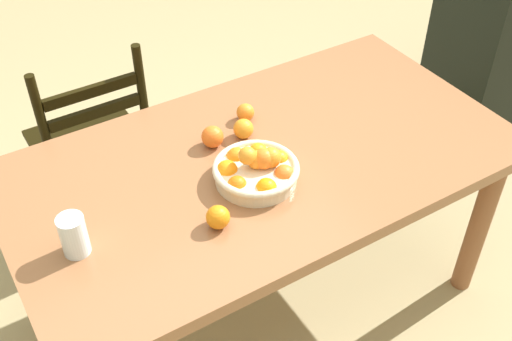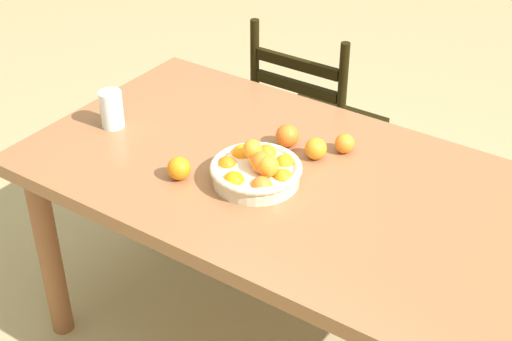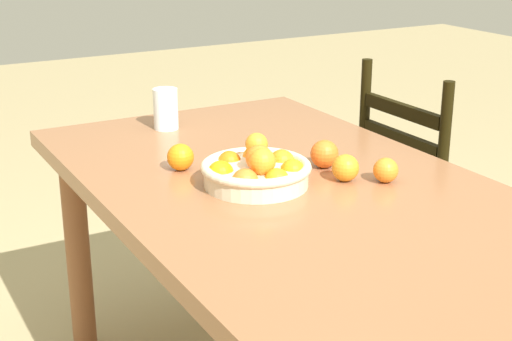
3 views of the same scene
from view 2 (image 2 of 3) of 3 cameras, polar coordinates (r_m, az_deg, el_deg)
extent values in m
cube|color=#905C3A|center=(2.29, 2.93, -0.97)|extent=(1.72, 0.94, 0.05)
cylinder|color=brown|center=(2.71, -15.63, -6.18)|extent=(0.08, 0.08, 0.72)
cylinder|color=brown|center=(3.13, -5.64, 0.86)|extent=(0.08, 0.08, 0.72)
cube|color=black|center=(3.22, 4.85, 3.29)|extent=(0.46, 0.46, 0.03)
cylinder|color=black|center=(3.41, 9.25, 0.53)|extent=(0.04, 0.04, 0.41)
cylinder|color=black|center=(3.57, 3.50, 2.48)|extent=(0.04, 0.04, 0.41)
cylinder|color=black|center=(3.11, 6.02, -2.77)|extent=(0.04, 0.04, 0.41)
cylinder|color=black|center=(3.28, -0.09, -0.49)|extent=(0.04, 0.04, 0.41)
cylinder|color=black|center=(2.86, 6.58, 5.09)|extent=(0.04, 0.04, 0.50)
cylinder|color=black|center=(3.04, -0.10, 7.11)|extent=(0.04, 0.04, 0.50)
cube|color=black|center=(2.98, 3.10, 4.84)|extent=(0.36, 0.03, 0.04)
cube|color=black|center=(2.93, 3.16, 6.49)|extent=(0.36, 0.03, 0.04)
cube|color=black|center=(2.89, 3.22, 8.19)|extent=(0.36, 0.03, 0.04)
cylinder|color=beige|center=(2.24, 0.00, -0.32)|extent=(0.26, 0.26, 0.05)
torus|color=beige|center=(2.22, 0.00, 0.22)|extent=(0.28, 0.28, 0.02)
sphere|color=orange|center=(2.19, 2.08, -0.67)|extent=(0.06, 0.06, 0.06)
sphere|color=orange|center=(2.26, 2.20, 0.45)|extent=(0.06, 0.06, 0.06)
sphere|color=orange|center=(2.30, 0.83, 1.20)|extent=(0.07, 0.07, 0.07)
sphere|color=orange|center=(2.30, -1.05, 1.17)|extent=(0.07, 0.07, 0.07)
sphere|color=orange|center=(2.25, -2.27, 0.34)|extent=(0.06, 0.06, 0.06)
sphere|color=orange|center=(2.17, -1.73, -0.91)|extent=(0.07, 0.07, 0.07)
sphere|color=orange|center=(2.15, 0.43, -1.31)|extent=(0.07, 0.07, 0.07)
sphere|color=orange|center=(2.22, -0.28, 1.67)|extent=(0.06, 0.06, 0.06)
sphere|color=orange|center=(2.18, 0.93, 0.35)|extent=(0.07, 0.07, 0.07)
sphere|color=orange|center=(2.21, 0.24, 0.84)|extent=(0.06, 0.06, 0.06)
sphere|color=orange|center=(2.19, 0.48, 0.62)|extent=(0.07, 0.07, 0.07)
sphere|color=orange|center=(2.35, 4.61, 1.69)|extent=(0.07, 0.07, 0.07)
sphere|color=orange|center=(2.41, 2.43, 2.69)|extent=(0.08, 0.08, 0.08)
sphere|color=orange|center=(2.39, 6.84, 2.08)|extent=(0.06, 0.06, 0.06)
sphere|color=orange|center=(2.26, -5.95, 0.16)|extent=(0.07, 0.07, 0.07)
cylinder|color=silver|center=(2.55, -11.05, 4.65)|extent=(0.08, 0.08, 0.13)
camera|label=1|loc=(1.85, -54.03, 23.71)|focal=43.84mm
camera|label=3|loc=(1.03, 56.37, -20.59)|focal=53.36mm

